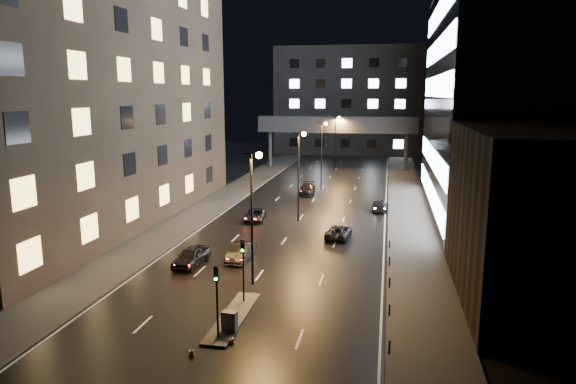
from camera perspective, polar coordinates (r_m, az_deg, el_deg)
name	(u,v)px	position (r m, az deg, el deg)	size (l,w,h in m)	color
ground	(313,200)	(69.90, 2.84, -0.91)	(160.00, 160.00, 0.00)	black
sidewalk_left	(214,203)	(68.05, -8.25, -1.27)	(5.00, 110.00, 0.15)	#383533
sidewalk_right	(409,212)	(64.38, 13.27, -2.15)	(5.00, 110.00, 0.15)	#383533
building_left	(86,39)	(61.22, -21.58, 15.52)	(15.00, 48.00, 40.00)	#2D2319
building_right_low	(538,217)	(39.03, 26.07, -2.48)	(10.00, 18.00, 12.00)	black
building_right_glass	(533,18)	(66.05, 25.54, 17.02)	(20.00, 36.00, 45.00)	black
building_far	(349,101)	(126.12, 6.75, 10.00)	(34.00, 14.00, 25.00)	#333335
skybridge	(337,125)	(98.39, 5.43, 7.38)	(30.00, 3.00, 10.00)	#333335
median_island	(233,317)	(34.27, -6.11, -13.65)	(1.60, 8.00, 0.15)	#383533
traffic_signal_near	(243,260)	(35.39, -5.01, -7.57)	(0.28, 0.34, 4.40)	black
traffic_signal_far	(217,290)	(30.47, -7.91, -10.75)	(0.28, 0.34, 4.40)	black
bollard_row	(389,296)	(36.92, 11.21, -11.32)	(0.12, 25.12, 0.90)	black
streetlight_near	(254,201)	(37.80, -3.83, -1.01)	(1.45, 0.50, 10.15)	black
streetlight_mid_a	(300,165)	(57.08, 1.32, 3.05)	(1.45, 0.50, 10.15)	black
streetlight_mid_b	(323,147)	(76.73, 3.87, 5.04)	(1.45, 0.50, 10.15)	black
streetlight_far	(336,136)	(96.52, 5.38, 6.22)	(1.45, 0.50, 10.15)	black
car_away_a	(191,256)	(44.27, -10.68, -7.03)	(1.89, 4.69, 1.60)	black
car_away_b	(241,252)	(45.04, -5.24, -6.65)	(1.56, 4.47, 1.47)	black
car_away_c	(255,215)	(58.67, -3.68, -2.57)	(2.14, 4.64, 1.29)	black
car_away_d	(307,189)	(74.12, 2.17, 0.36)	(2.08, 5.11, 1.48)	black
car_toward_a	(339,231)	(51.91, 5.67, -4.39)	(2.15, 4.66, 1.29)	black
car_toward_b	(380,205)	(64.56, 10.18, -1.46)	(1.84, 4.52, 1.31)	black
utility_cabinet	(229,321)	(32.12, -6.53, -14.06)	(0.89, 0.51, 1.22)	#535456
cone_a	(192,352)	(30.16, -10.67, -17.07)	(0.36, 0.36, 0.46)	#FF4F0D
cone_b	(232,340)	(31.14, -6.26, -15.99)	(0.36, 0.36, 0.46)	#F0540C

